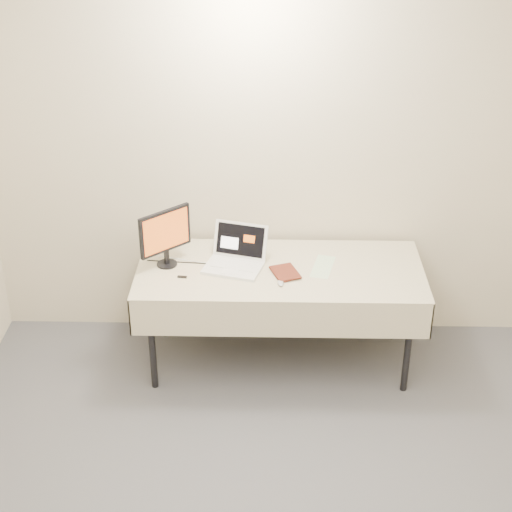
{
  "coord_description": "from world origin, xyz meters",
  "views": [
    {
      "loc": [
        -0.06,
        -2.36,
        3.26
      ],
      "look_at": [
        -0.16,
        1.99,
        0.86
      ],
      "focal_mm": 55.0,
      "sensor_mm": 36.0,
      "label": 1
    }
  ],
  "objects_px": {
    "laptop": "(236,256)",
    "monitor": "(165,234)",
    "table": "(280,277)",
    "book": "(274,262)"
  },
  "relations": [
    {
      "from": "table",
      "to": "monitor",
      "type": "relative_size",
      "value": 4.76
    },
    {
      "from": "table",
      "to": "monitor",
      "type": "distance_m",
      "value": 0.8
    },
    {
      "from": "laptop",
      "to": "monitor",
      "type": "relative_size",
      "value": 1.12
    },
    {
      "from": "laptop",
      "to": "monitor",
      "type": "distance_m",
      "value": 0.48
    },
    {
      "from": "monitor",
      "to": "book",
      "type": "relative_size",
      "value": 1.92
    },
    {
      "from": "table",
      "to": "monitor",
      "type": "bearing_deg",
      "value": 177.22
    },
    {
      "from": "book",
      "to": "monitor",
      "type": "bearing_deg",
      "value": 148.97
    },
    {
      "from": "table",
      "to": "laptop",
      "type": "distance_m",
      "value": 0.32
    },
    {
      "from": "laptop",
      "to": "book",
      "type": "relative_size",
      "value": 2.15
    },
    {
      "from": "table",
      "to": "book",
      "type": "relative_size",
      "value": 9.13
    }
  ]
}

